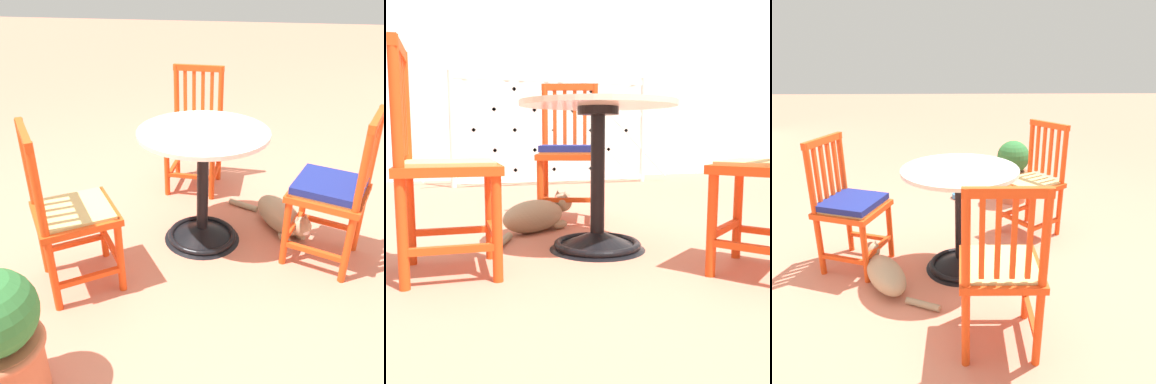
{
  "view_description": "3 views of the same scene",
  "coord_description": "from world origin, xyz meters",
  "views": [
    {
      "loc": [
        2.19,
        0.6,
        1.55
      ],
      "look_at": [
        -0.02,
        0.18,
        0.35
      ],
      "focal_mm": 39.77,
      "sensor_mm": 36.0,
      "label": 1
    },
    {
      "loc": [
        -0.79,
        -1.79,
        0.56
      ],
      "look_at": [
        -0.12,
        0.36,
        0.28
      ],
      "focal_mm": 41.22,
      "sensor_mm": 36.0,
      "label": 2
    },
    {
      "loc": [
        -2.33,
        0.28,
        1.42
      ],
      "look_at": [
        0.06,
        0.21,
        0.52
      ],
      "focal_mm": 34.78,
      "sensor_mm": 36.0,
      "label": 3
    }
  ],
  "objects": [
    {
      "name": "cafe_table",
      "position": [
        -0.06,
        0.24,
        0.28
      ],
      "size": [
        0.76,
        0.76,
        0.73
      ],
      "color": "black",
      "rests_on": "ground_plane"
    },
    {
      "name": "tabby_cat",
      "position": [
        -0.25,
        0.74,
        0.1
      ],
      "size": [
        0.55,
        0.56,
        0.23
      ],
      "color": "#9E896B",
      "rests_on": "ground_plane"
    },
    {
      "name": "orange_chair_by_planter",
      "position": [
        0.48,
        -0.36,
        0.43
      ],
      "size": [
        0.56,
        0.56,
        0.91
      ],
      "color": "#D64214",
      "rests_on": "ground_plane"
    },
    {
      "name": "orange_chair_tucked_in",
      "position": [
        -0.79,
        0.06,
        0.43
      ],
      "size": [
        0.41,
        0.41,
        0.91
      ],
      "color": "#D64214",
      "rests_on": "ground_plane"
    },
    {
      "name": "terracotta_planter",
      "position": [
        1.21,
        -0.31,
        0.33
      ],
      "size": [
        0.32,
        0.32,
        0.62
      ],
      "color": "#B25B3D",
      "rests_on": "ground_plane"
    },
    {
      "name": "ground_plane",
      "position": [
        0.0,
        0.0,
        0.0
      ],
      "size": [
        24.0,
        24.0,
        0.0
      ],
      "primitive_type": "plane",
      "color": "#C6755B"
    },
    {
      "name": "orange_chair_near_fence",
      "position": [
        0.01,
        0.98,
        0.45
      ],
      "size": [
        0.51,
        0.51,
        0.91
      ],
      "color": "#D64214",
      "rests_on": "ground_plane"
    }
  ]
}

